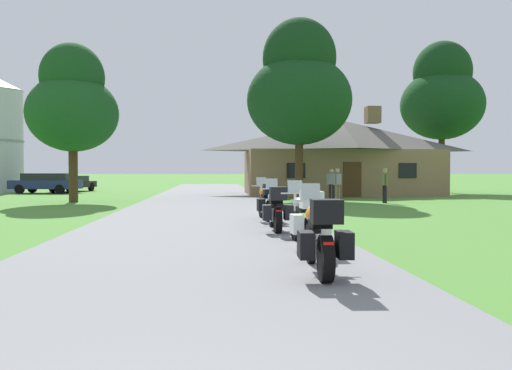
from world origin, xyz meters
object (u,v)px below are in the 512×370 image
(motorcycle_silver_second_in_row, at_px, (305,219))
(tree_left_near, at_px, (73,103))
(motorcycle_silver_third_in_row, at_px, (276,209))
(tree_by_lodge_front, at_px, (299,88))
(motorcycle_orange_nearest_to_camera, at_px, (320,237))
(parked_black_sedan_far_left, at_px, (73,183))
(tree_right_of_lodge, at_px, (442,95))
(parked_navy_suv_far_left, at_px, (47,182))
(bystander_gray_shirt_near_lodge, at_px, (337,183))
(bystander_gray_shirt_beside_signpost, at_px, (332,183))
(motorcycle_orange_farthest_in_row, at_px, (267,202))
(bystander_olive_shirt_by_tree, at_px, (385,184))

(motorcycle_silver_second_in_row, bearing_deg, tree_left_near, 115.91)
(motorcycle_silver_third_in_row, distance_m, tree_by_lodge_front, 16.17)
(motorcycle_orange_nearest_to_camera, height_order, parked_black_sedan_far_left, motorcycle_orange_nearest_to_camera)
(motorcycle_orange_nearest_to_camera, relative_size, tree_right_of_lodge, 0.19)
(tree_left_near, height_order, parked_navy_suv_far_left, tree_left_near)
(parked_black_sedan_far_left, bearing_deg, motorcycle_silver_third_in_row, -51.30)
(motorcycle_silver_second_in_row, distance_m, tree_right_of_lodge, 30.47)
(motorcycle_orange_nearest_to_camera, relative_size, parked_black_sedan_far_left, 0.46)
(bystander_gray_shirt_near_lodge, distance_m, tree_left_near, 13.88)
(motorcycle_silver_third_in_row, xyz_separation_m, parked_black_sedan_far_left, (-12.13, 27.22, 0.03))
(bystander_gray_shirt_beside_signpost, bearing_deg, parked_black_sedan_far_left, 150.83)
(motorcycle_silver_second_in_row, xyz_separation_m, tree_left_near, (-8.75, 16.37, 4.34))
(tree_left_near, height_order, parked_black_sedan_far_left, tree_left_near)
(motorcycle_orange_nearest_to_camera, xyz_separation_m, parked_black_sedan_far_left, (-12.10, 32.70, 0.03))
(tree_by_lodge_front, relative_size, parked_navy_suv_far_left, 2.02)
(tree_right_of_lodge, height_order, parked_navy_suv_far_left, tree_right_of_lodge)
(motorcycle_silver_second_in_row, distance_m, motorcycle_orange_farthest_in_row, 5.51)
(parked_black_sedan_far_left, bearing_deg, tree_right_of_lodge, 6.20)
(tree_left_near, bearing_deg, bystander_olive_shirt_by_tree, -7.44)
(motorcycle_silver_third_in_row, xyz_separation_m, bystander_gray_shirt_near_lodge, (4.78, 13.08, 0.34))
(motorcycle_silver_second_in_row, xyz_separation_m, bystander_gray_shirt_beside_signpost, (4.42, 16.64, 0.32))
(bystander_olive_shirt_by_tree, xyz_separation_m, tree_by_lodge_front, (-3.65, 3.28, 5.10))
(motorcycle_silver_second_in_row, bearing_deg, motorcycle_silver_third_in_row, 92.98)
(motorcycle_silver_third_in_row, relative_size, bystander_gray_shirt_beside_signpost, 1.25)
(parked_navy_suv_far_left, bearing_deg, bystander_olive_shirt_by_tree, -112.88)
(bystander_olive_shirt_by_tree, height_order, tree_right_of_lodge, tree_right_of_lodge)
(bystander_olive_shirt_by_tree, xyz_separation_m, tree_right_of_lodge, (8.13, 11.56, 6.06))
(motorcycle_silver_third_in_row, bearing_deg, bystander_olive_shirt_by_tree, 60.59)
(motorcycle_silver_second_in_row, bearing_deg, parked_black_sedan_far_left, 110.24)
(bystander_gray_shirt_beside_signpost, distance_m, tree_right_of_lodge, 15.10)
(parked_navy_suv_far_left, height_order, parked_black_sedan_far_left, parked_navy_suv_far_left)
(tree_by_lodge_front, bearing_deg, bystander_olive_shirt_by_tree, -41.94)
(bystander_gray_shirt_beside_signpost, xyz_separation_m, tree_by_lodge_front, (-1.57, 1.03, 5.12))
(motorcycle_silver_third_in_row, distance_m, parked_navy_suv_far_left, 27.56)
(motorcycle_silver_second_in_row, xyz_separation_m, parked_navy_suv_far_left, (-13.36, 26.99, 0.17))
(motorcycle_orange_farthest_in_row, bearing_deg, tree_right_of_lodge, 49.61)
(tree_right_of_lodge, bearing_deg, tree_by_lodge_front, -144.91)
(bystander_gray_shirt_near_lodge, bearing_deg, tree_by_lodge_front, -80.61)
(bystander_gray_shirt_near_lodge, relative_size, tree_right_of_lodge, 0.16)
(bystander_gray_shirt_beside_signpost, bearing_deg, motorcycle_orange_nearest_to_camera, -94.40)
(motorcycle_silver_second_in_row, xyz_separation_m, bystander_olive_shirt_by_tree, (6.51, 14.38, 0.34))
(motorcycle_orange_nearest_to_camera, height_order, motorcycle_silver_second_in_row, same)
(motorcycle_orange_nearest_to_camera, bearing_deg, motorcycle_silver_third_in_row, 92.57)
(motorcycle_orange_nearest_to_camera, distance_m, tree_left_near, 21.34)
(tree_by_lodge_front, bearing_deg, motorcycle_silver_third_in_row, -101.78)
(tree_left_near, xyz_separation_m, parked_black_sedan_far_left, (-3.63, 13.60, -4.30))
(tree_right_of_lodge, relative_size, parked_navy_suv_far_left, 2.24)
(motorcycle_orange_farthest_in_row, relative_size, bystander_gray_shirt_beside_signpost, 1.25)
(motorcycle_orange_nearest_to_camera, distance_m, tree_right_of_lodge, 32.96)
(bystander_gray_shirt_beside_signpost, xyz_separation_m, tree_right_of_lodge, (10.22, 9.31, 6.08))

